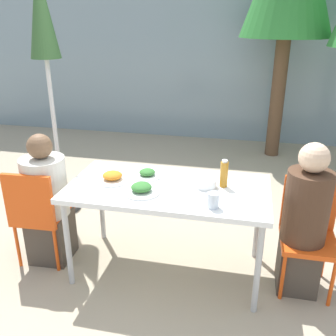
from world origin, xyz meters
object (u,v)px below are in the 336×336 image
(person_left, at_px, (47,204))
(closed_umbrella, at_px, (44,35))
(bottle, at_px, (224,174))
(drinking_cup, at_px, (213,200))
(salad_bowl, at_px, (205,183))
(chair_right, at_px, (308,226))
(person_right, at_px, (304,223))
(chair_left, at_px, (37,211))

(person_left, distance_m, closed_umbrella, 1.57)
(bottle, bearing_deg, drinking_cup, -96.49)
(salad_bowl, bearing_deg, closed_umbrella, 155.62)
(chair_right, bearing_deg, person_right, 58.15)
(closed_umbrella, bearing_deg, person_right, -18.43)
(drinking_cup, bearing_deg, bottle, 83.51)
(person_right, bearing_deg, salad_bowl, -4.12)
(chair_left, distance_m, person_right, 2.08)
(person_left, bearing_deg, bottle, 2.82)
(person_left, bearing_deg, drinking_cup, -11.71)
(chair_right, bearing_deg, bottle, -0.71)
(closed_umbrella, bearing_deg, bottle, -21.73)
(chair_left, relative_size, salad_bowl, 5.05)
(drinking_cup, bearing_deg, closed_umbrella, 148.38)
(chair_left, height_order, chair_right, same)
(person_left, bearing_deg, person_right, -1.26)
(person_right, distance_m, drinking_cup, 0.74)
(bottle, xyz_separation_m, drinking_cup, (-0.04, -0.36, -0.05))
(chair_right, bearing_deg, salad_bowl, 2.01)
(closed_umbrella, height_order, bottle, closed_umbrella)
(person_right, height_order, drinking_cup, person_right)
(salad_bowl, bearing_deg, person_left, -175.42)
(person_right, distance_m, salad_bowl, 0.77)
(closed_umbrella, distance_m, drinking_cup, 2.25)
(chair_right, height_order, salad_bowl, chair_right)
(person_left, xyz_separation_m, salad_bowl, (1.29, 0.10, 0.27))
(chair_right, height_order, bottle, bottle)
(chair_left, bearing_deg, bottle, 5.82)
(person_right, relative_size, closed_umbrella, 0.48)
(closed_umbrella, distance_m, salad_bowl, 2.05)
(person_left, height_order, drinking_cup, person_left)
(chair_left, bearing_deg, closed_umbrella, 104.61)
(chair_right, bearing_deg, closed_umbrella, -16.59)
(person_left, bearing_deg, closed_umbrella, 108.96)
(person_left, bearing_deg, salad_bowl, 1.80)
(person_right, xyz_separation_m, drinking_cup, (-0.64, -0.27, 0.25))
(chair_right, relative_size, salad_bowl, 5.05)
(person_right, bearing_deg, closed_umbrella, -18.70)
(person_left, relative_size, closed_umbrella, 0.46)
(person_right, bearing_deg, drinking_cup, 22.62)
(chair_right, bearing_deg, person_left, 3.45)
(person_left, relative_size, bottle, 5.24)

